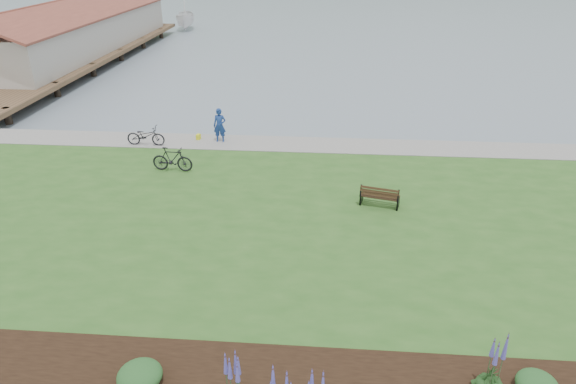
{
  "coord_description": "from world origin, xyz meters",
  "views": [
    {
      "loc": [
        2.27,
        -17.64,
        9.76
      ],
      "look_at": [
        0.9,
        -0.46,
        1.3
      ],
      "focal_mm": 32.0,
      "sensor_mm": 36.0,
      "label": 1
    }
  ],
  "objects_px": {
    "park_bench": "(380,196)",
    "bicycle_a": "(146,136)",
    "person": "(219,123)",
    "sailboat": "(186,30)"
  },
  "relations": [
    {
      "from": "bicycle_a",
      "to": "sailboat",
      "type": "distance_m",
      "value": 40.76
    },
    {
      "from": "person",
      "to": "bicycle_a",
      "type": "height_order",
      "value": "person"
    },
    {
      "from": "park_bench",
      "to": "sailboat",
      "type": "height_order",
      "value": "sailboat"
    },
    {
      "from": "person",
      "to": "sailboat",
      "type": "distance_m",
      "value": 40.92
    },
    {
      "from": "park_bench",
      "to": "person",
      "type": "bearing_deg",
      "value": 153.18
    },
    {
      "from": "park_bench",
      "to": "bicycle_a",
      "type": "xyz_separation_m",
      "value": [
        -11.25,
        5.82,
        0.05
      ]
    },
    {
      "from": "park_bench",
      "to": "bicycle_a",
      "type": "relative_size",
      "value": 0.81
    },
    {
      "from": "sailboat",
      "to": "bicycle_a",
      "type": "bearing_deg",
      "value": -87.12
    },
    {
      "from": "park_bench",
      "to": "bicycle_a",
      "type": "height_order",
      "value": "bicycle_a"
    },
    {
      "from": "person",
      "to": "bicycle_a",
      "type": "relative_size",
      "value": 1.06
    }
  ]
}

